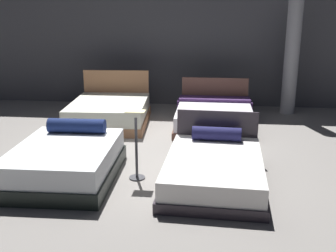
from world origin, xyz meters
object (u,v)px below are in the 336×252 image
at_px(bed_0, 66,161).
at_px(price_sign, 136,153).
at_px(bed_2, 110,112).
at_px(support_pillar, 293,40).
at_px(bed_3, 214,116).
at_px(bed_1, 214,168).

bearing_deg(bed_0, price_sign, 4.00).
bearing_deg(bed_2, price_sign, -71.81).
xyz_separation_m(bed_2, support_pillar, (4.07, 1.38, 1.49)).
relative_size(bed_0, bed_3, 0.99).
bearing_deg(price_sign, bed_1, -1.51).
xyz_separation_m(bed_1, bed_2, (-2.28, 2.89, 0.04)).
distance_m(bed_2, price_sign, 3.08).
bearing_deg(bed_1, price_sign, -178.90).
height_order(bed_3, support_pillar, support_pillar).
height_order(bed_0, support_pillar, support_pillar).
height_order(bed_1, support_pillar, support_pillar).
bearing_deg(price_sign, support_pillar, 55.24).
height_order(bed_2, support_pillar, support_pillar).
height_order(bed_1, price_sign, price_sign).
bearing_deg(bed_0, bed_3, 51.66).
relative_size(bed_1, support_pillar, 0.61).
xyz_separation_m(bed_0, support_pillar, (4.00, 4.34, 1.48)).
bearing_deg(bed_1, support_pillar, 69.84).
bearing_deg(bed_0, bed_2, 90.07).
distance_m(bed_0, price_sign, 1.07).
relative_size(price_sign, support_pillar, 0.30).
relative_size(bed_1, price_sign, 2.02).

